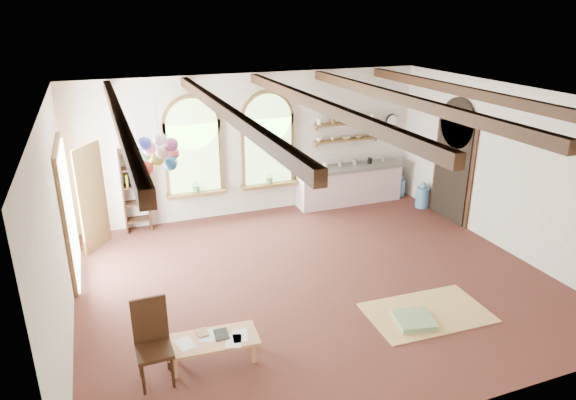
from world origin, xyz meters
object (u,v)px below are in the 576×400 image
kitchen_counter (349,184)px  balloon_cluster (160,153)px  coffee_table (213,341)px  side_chair (155,359)px

kitchen_counter → balloon_cluster: size_ratio=2.36×
coffee_table → side_chair: size_ratio=1.12×
side_chair → balloon_cluster: 3.25m
side_chair → balloon_cluster: (0.57, 2.49, 2.01)m
side_chair → coffee_table: bearing=9.4°
kitchen_counter → coffee_table: bearing=-133.4°
side_chair → balloon_cluster: bearing=77.1°
coffee_table → balloon_cluster: size_ratio=1.11×
coffee_table → balloon_cluster: 3.12m
side_chair → balloon_cluster: balloon_cluster is taller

